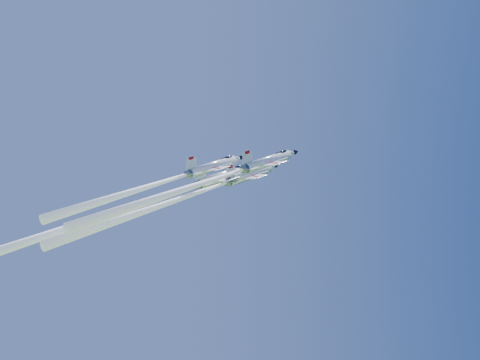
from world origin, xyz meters
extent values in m
cylinder|color=silver|center=(3.00, 4.70, 98.03)|extent=(5.80, 6.92, 12.35)
cone|color=silver|center=(8.89, 8.03, 100.99)|extent=(3.23, 3.32, 3.18)
cone|color=black|center=(10.25, 8.80, 101.67)|extent=(1.63, 1.67, 1.60)
cone|color=slate|center=(-2.43, 1.64, 95.31)|extent=(2.94, 2.91, 2.15)
ellipsoid|color=black|center=(6.63, 6.60, 100.60)|extent=(3.28, 2.66, 2.29)
cube|color=black|center=(5.32, 5.81, 100.21)|extent=(1.09, 0.78, 0.77)
cube|color=silver|center=(2.07, 4.23, 97.30)|extent=(8.76, 10.18, 3.43)
cube|color=silver|center=(4.25, 6.92, 99.02)|extent=(3.42, 2.64, 1.65)
cube|color=silver|center=(5.67, 4.79, 98.58)|extent=(3.42, 2.64, 1.65)
cube|color=silver|center=(-1.62, 2.12, 95.61)|extent=(4.67, 5.52, 1.83)
cube|color=silver|center=(-1.80, 1.65, 97.28)|extent=(2.85, 2.35, 3.83)
cube|color=#A20812|center=(-1.90, 1.30, 98.67)|extent=(1.24, 0.92, 1.05)
cube|color=black|center=(3.24, 5.04, 97.17)|extent=(8.63, 5.20, 4.37)
sphere|color=white|center=(-2.64, 1.52, 95.20)|extent=(1.13, 1.15, 1.04)
cone|color=white|center=(-19.01, -7.73, 86.99)|extent=(12.97, 17.05, 38.41)
cylinder|color=silver|center=(-3.14, 4.93, 97.40)|extent=(6.17, 7.37, 13.15)
cone|color=silver|center=(3.13, 8.47, 100.54)|extent=(3.44, 3.53, 3.39)
cone|color=black|center=(4.58, 9.29, 101.27)|extent=(1.74, 1.78, 1.70)
cone|color=slate|center=(-8.92, 1.67, 94.50)|extent=(3.13, 3.10, 2.29)
ellipsoid|color=black|center=(0.73, 6.95, 100.13)|extent=(3.49, 2.83, 2.44)
cube|color=black|center=(-0.67, 6.11, 99.71)|extent=(1.16, 0.83, 0.82)
cube|color=silver|center=(-4.13, 4.43, 96.62)|extent=(9.33, 10.83, 3.65)
cube|color=silver|center=(-1.81, 7.29, 98.45)|extent=(3.64, 2.81, 1.76)
cube|color=silver|center=(-0.29, 5.02, 97.98)|extent=(3.64, 2.81, 1.76)
cube|color=silver|center=(-8.05, 2.18, 94.82)|extent=(4.97, 5.88, 1.95)
cube|color=silver|center=(-8.25, 1.68, 96.59)|extent=(3.04, 2.50, 4.08)
cube|color=#A20812|center=(-8.36, 1.31, 98.07)|extent=(1.32, 0.98, 1.11)
cube|color=black|center=(-2.88, 5.29, 96.48)|extent=(9.19, 5.53, 4.65)
sphere|color=white|center=(-9.14, 1.54, 94.39)|extent=(1.20, 1.22, 1.11)
cone|color=white|center=(-32.77, -11.80, 82.53)|extent=(17.72, 23.64, 54.88)
cylinder|color=silver|center=(4.69, -6.42, 98.04)|extent=(5.79, 6.91, 12.33)
cone|color=silver|center=(10.57, -3.10, 100.99)|extent=(3.23, 3.31, 3.18)
cone|color=black|center=(11.93, -2.33, 101.67)|extent=(1.63, 1.67, 1.59)
cone|color=slate|center=(-0.73, -9.48, 95.32)|extent=(2.94, 2.91, 2.15)
ellipsoid|color=black|center=(8.31, -4.53, 100.61)|extent=(3.27, 2.65, 2.29)
cube|color=black|center=(7.01, -5.32, 100.22)|extent=(1.09, 0.78, 0.77)
cube|color=silver|center=(3.76, -6.89, 97.31)|extent=(8.75, 10.16, 3.42)
cube|color=silver|center=(5.94, -4.21, 99.03)|extent=(3.41, 2.64, 1.65)
cube|color=silver|center=(7.36, -6.33, 98.59)|extent=(3.41, 2.64, 1.65)
cube|color=silver|center=(0.08, -9.00, 95.62)|extent=(4.67, 5.52, 1.83)
cube|color=silver|center=(-0.10, -9.47, 97.29)|extent=(2.85, 2.34, 3.82)
cube|color=#A20812|center=(-0.21, -9.82, 98.67)|extent=(1.24, 0.92, 1.04)
cube|color=black|center=(4.93, -6.08, 97.18)|extent=(8.62, 5.19, 4.36)
sphere|color=white|center=(-0.94, -9.60, 95.22)|extent=(1.13, 1.15, 1.04)
cone|color=white|center=(-15.68, -17.93, 87.82)|extent=(11.93, 15.59, 34.72)
cylinder|color=silver|center=(-6.39, -4.61, 96.95)|extent=(5.46, 6.52, 11.64)
cone|color=silver|center=(-0.84, -1.47, 99.74)|extent=(3.05, 3.13, 3.00)
cone|color=black|center=(0.45, -0.74, 100.38)|extent=(1.54, 1.58, 1.51)
cone|color=slate|center=(-11.51, -7.50, 94.39)|extent=(2.77, 2.74, 2.03)
ellipsoid|color=black|center=(-2.97, -2.82, 99.38)|extent=(3.09, 2.50, 2.16)
cube|color=black|center=(-4.20, -3.57, 99.01)|extent=(1.03, 0.73, 0.73)
cube|color=silver|center=(-7.26, -5.05, 96.26)|extent=(8.26, 9.59, 3.23)
cube|color=silver|center=(-5.21, -2.52, 97.89)|extent=(3.22, 2.49, 1.56)
cube|color=silver|center=(-3.87, -4.53, 97.47)|extent=(3.22, 2.49, 1.56)
cube|color=silver|center=(-10.74, -7.04, 94.67)|extent=(4.40, 5.21, 1.73)
cube|color=silver|center=(-10.91, -7.48, 96.24)|extent=(2.69, 2.21, 3.61)
cube|color=#A20812|center=(-11.01, -7.82, 97.55)|extent=(1.17, 0.86, 0.99)
cube|color=black|center=(-6.16, -4.29, 96.14)|extent=(8.14, 4.90, 4.12)
sphere|color=white|center=(-11.70, -7.61, 94.29)|extent=(1.06, 1.08, 0.98)
cone|color=white|center=(-23.43, -14.23, 88.41)|extent=(9.88, 12.78, 27.83)
camera|label=1|loc=(-17.67, -108.56, 68.16)|focal=40.00mm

